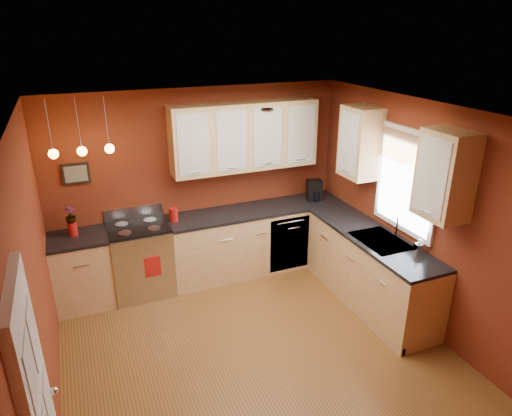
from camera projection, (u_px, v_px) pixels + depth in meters
name	position (u px, v px, depth m)	size (l,w,h in m)	color
floor	(259.00, 356.00, 4.94)	(4.20, 4.20, 0.00)	brown
ceiling	(260.00, 116.00, 3.96)	(4.00, 4.20, 0.02)	beige
wall_back	(200.00, 184.00, 6.24)	(4.00, 0.02, 2.60)	maroon
wall_front	(401.00, 403.00, 2.65)	(4.00, 0.02, 2.60)	maroon
wall_left	(36.00, 292.00, 3.73)	(0.02, 4.20, 2.60)	maroon
wall_right	(422.00, 218.00, 5.16)	(0.02, 4.20, 2.60)	maroon
base_cabinets_back_left	(83.00, 272.00, 5.72)	(0.70, 0.60, 0.90)	#E4BD7A
base_cabinets_back_right	(257.00, 240.00, 6.57)	(2.54, 0.60, 0.90)	#E4BD7A
base_cabinets_right	(369.00, 270.00, 5.76)	(0.60, 2.10, 0.90)	#E4BD7A
counter_back_left	(77.00, 238.00, 5.54)	(0.70, 0.62, 0.04)	black
counter_back_right	(257.00, 210.00, 6.39)	(2.54, 0.62, 0.04)	black
counter_right	(373.00, 237.00, 5.58)	(0.62, 2.10, 0.04)	black
gas_range	(141.00, 259.00, 5.97)	(0.76, 0.64, 1.11)	silver
dishwasher_front	(289.00, 244.00, 6.45)	(0.60, 0.02, 0.80)	silver
sink	(381.00, 242.00, 5.45)	(0.50, 0.70, 0.33)	gray
window	(407.00, 178.00, 5.26)	(0.06, 1.02, 1.22)	white
upper_cabinets_back	(245.00, 136.00, 6.06)	(2.00, 0.35, 0.90)	#E4BD7A
upper_cabinets_right	(398.00, 157.00, 5.13)	(0.35, 1.95, 0.90)	#E4BD7A
wall_picture	(76.00, 174.00, 5.54)	(0.32, 0.03, 0.26)	black
pendant_lights	(82.00, 151.00, 5.16)	(0.71, 0.11, 0.66)	gray
red_canister	(174.00, 214.00, 5.94)	(0.12, 0.12, 0.18)	#B31513
red_vase	(73.00, 229.00, 5.54)	(0.11, 0.11, 0.17)	#B31513
flowers	(70.00, 215.00, 5.48)	(0.12, 0.12, 0.22)	#B31513
coffee_maker	(314.00, 191.00, 6.65)	(0.24, 0.24, 0.30)	black
soap_pump	(419.00, 246.00, 5.11)	(0.08, 0.08, 0.17)	silver
dish_towel	(153.00, 267.00, 5.70)	(0.20, 0.01, 0.27)	#B31513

